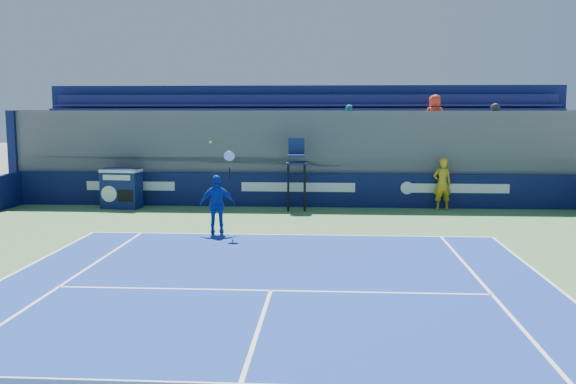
# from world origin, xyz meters

# --- Properties ---
(ball_person) EXTENTS (0.72, 0.54, 1.78)m
(ball_person) POSITION_xyz_m (4.96, 16.73, 0.90)
(ball_person) COLOR gold
(ball_person) RESTS_ON apron
(back_hoarding) EXTENTS (20.40, 0.21, 1.20)m
(back_hoarding) POSITION_xyz_m (0.00, 17.10, 0.60)
(back_hoarding) COLOR #0B1241
(back_hoarding) RESTS_ON ground
(match_clock) EXTENTS (1.40, 0.88, 1.40)m
(match_clock) POSITION_xyz_m (-6.12, 16.36, 0.74)
(match_clock) COLOR #0F194F
(match_clock) RESTS_ON ground
(umpire_chair) EXTENTS (0.74, 0.74, 2.48)m
(umpire_chair) POSITION_xyz_m (-0.02, 16.34, 1.53)
(umpire_chair) COLOR black
(umpire_chair) RESTS_ON ground
(tennis_player) EXTENTS (1.01, 0.54, 2.57)m
(tennis_player) POSITION_xyz_m (-1.97, 11.91, 0.84)
(tennis_player) COLOR #13339C
(tennis_player) RESTS_ON apron
(stadium_seating) EXTENTS (21.00, 4.05, 4.40)m
(stadium_seating) POSITION_xyz_m (0.03, 19.15, 1.83)
(stadium_seating) COLOR #4D4D52
(stadium_seating) RESTS_ON ground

